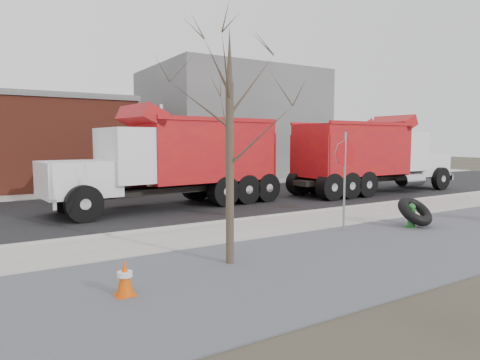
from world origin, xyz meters
TOP-DOWN VIEW (x-y plane):
  - ground at (0.00, 0.00)m, footprint 120.00×120.00m
  - gravel_verge at (0.00, -3.50)m, footprint 60.00×5.00m
  - sidewalk at (0.00, 0.25)m, footprint 60.00×2.50m
  - curb at (0.00, 1.55)m, footprint 60.00×0.15m
  - road at (0.00, 6.30)m, footprint 60.00×9.40m
  - far_sidewalk at (0.00, 12.00)m, footprint 60.00×2.00m
  - building_grey at (9.00, 18.00)m, footprint 12.00×10.00m
  - bare_tree at (-3.20, -2.60)m, footprint 3.20×3.20m
  - fire_hydrant at (3.65, -2.24)m, footprint 0.44×0.43m
  - truck_tire at (3.84, -2.21)m, footprint 1.23×1.18m
  - stop_sign at (1.47, -1.46)m, footprint 0.82×0.06m
  - traffic_cone_near at (-5.80, -3.36)m, footprint 0.35×0.35m
  - dump_truck_red_a at (9.62, 4.72)m, footprint 10.09×2.79m
  - dump_truck_red_b at (-0.87, 5.67)m, footprint 9.87×3.58m

SIDE VIEW (x-z plane):
  - ground at x=0.00m, z-range 0.00..0.00m
  - road at x=0.00m, z-range 0.00..0.02m
  - gravel_verge at x=0.00m, z-range 0.00..0.03m
  - sidewalk at x=0.00m, z-range 0.00..0.06m
  - far_sidewalk at x=0.00m, z-range 0.00..0.06m
  - curb at x=0.00m, z-range 0.00..0.11m
  - traffic_cone_near at x=-5.80m, z-range 0.00..0.67m
  - fire_hydrant at x=3.65m, z-range -0.03..0.76m
  - truck_tire at x=3.84m, z-range 0.03..1.00m
  - stop_sign at x=1.47m, z-range 0.53..3.54m
  - dump_truck_red_a at x=9.62m, z-range 0.03..4.05m
  - dump_truck_red_b at x=-0.87m, z-range 0.03..4.10m
  - bare_tree at x=-3.20m, z-range 0.70..5.90m
  - building_grey at x=9.00m, z-range 0.00..8.00m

